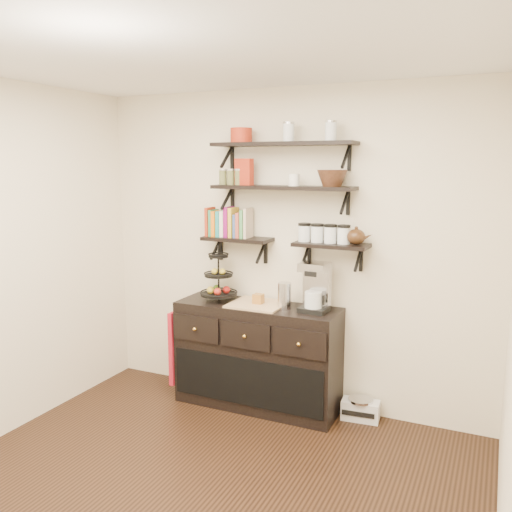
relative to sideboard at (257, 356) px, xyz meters
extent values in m
plane|color=black|center=(0.18, -1.51, -0.45)|extent=(3.50, 3.50, 0.00)
cube|color=white|center=(0.18, -1.51, 2.25)|extent=(3.50, 3.50, 0.02)
cube|color=silver|center=(0.18, 0.24, 0.90)|extent=(3.50, 0.02, 2.70)
cube|color=black|center=(0.18, 0.10, 1.78)|extent=(1.20, 0.27, 0.03)
cube|color=black|center=(-0.34, 0.22, 1.67)|extent=(0.02, 0.03, 0.20)
cube|color=black|center=(0.70, 0.22, 1.67)|extent=(0.02, 0.03, 0.20)
cube|color=black|center=(0.18, 0.10, 1.43)|extent=(1.20, 0.27, 0.03)
cube|color=black|center=(-0.34, 0.22, 1.32)|extent=(0.02, 0.03, 0.20)
cube|color=black|center=(0.70, 0.22, 1.32)|extent=(0.02, 0.03, 0.20)
cube|color=black|center=(-0.24, 0.11, 0.98)|extent=(0.60, 0.25, 0.03)
cube|color=black|center=(-0.46, 0.22, 0.87)|extent=(0.02, 0.03, 0.20)
cube|color=black|center=(-0.02, 0.22, 0.87)|extent=(0.03, 0.03, 0.20)
cube|color=black|center=(0.60, 0.11, 0.98)|extent=(0.60, 0.25, 0.03)
cube|color=black|center=(0.38, 0.22, 0.87)|extent=(0.03, 0.03, 0.20)
cube|color=black|center=(0.82, 0.22, 0.87)|extent=(0.02, 0.03, 0.20)
cube|color=#A42D14|center=(-0.50, 0.12, 1.10)|extent=(0.02, 0.15, 0.20)
cube|color=#29784D|center=(-0.47, 0.12, 1.12)|extent=(0.03, 0.15, 0.24)
cube|color=orange|center=(-0.43, 0.12, 1.10)|extent=(0.04, 0.15, 0.21)
cube|color=teal|center=(-0.39, 0.12, 1.12)|extent=(0.03, 0.15, 0.25)
cube|color=#ECE8C8|center=(-0.36, 0.12, 1.11)|extent=(0.03, 0.15, 0.22)
cube|color=#830F62|center=(-0.32, 0.12, 1.13)|extent=(0.04, 0.15, 0.26)
cube|color=gold|center=(-0.28, 0.12, 1.11)|extent=(0.03, 0.15, 0.23)
cube|color=#364E89|center=(-0.25, 0.12, 1.10)|extent=(0.03, 0.15, 0.20)
cube|color=#AC4638|center=(-0.20, 0.12, 1.12)|extent=(0.04, 0.15, 0.24)
cube|color=#458A4E|center=(-0.17, 0.12, 1.10)|extent=(0.03, 0.15, 0.21)
cube|color=#C0A991|center=(-0.13, 0.12, 1.12)|extent=(0.03, 0.15, 0.25)
cylinder|color=silver|center=(0.37, 0.12, 1.06)|extent=(0.10, 0.10, 0.13)
cylinder|color=silver|center=(0.48, 0.12, 1.06)|extent=(0.10, 0.10, 0.13)
cylinder|color=silver|center=(0.59, 0.12, 1.06)|extent=(0.10, 0.10, 0.13)
cylinder|color=silver|center=(0.70, 0.12, 1.06)|extent=(0.10, 0.10, 0.13)
cube|color=black|center=(0.00, 0.00, 0.00)|extent=(1.40, 0.45, 0.90)
cube|color=tan|center=(0.00, 0.00, 0.46)|extent=(0.45, 0.41, 0.02)
sphere|color=gold|center=(-0.47, -0.25, 0.25)|extent=(0.04, 0.04, 0.04)
sphere|color=gold|center=(0.00, -0.25, 0.25)|extent=(0.04, 0.04, 0.04)
sphere|color=gold|center=(0.47, -0.25, 0.25)|extent=(0.04, 0.04, 0.04)
cylinder|color=black|center=(-0.37, 0.00, 0.68)|extent=(0.01, 0.01, 0.47)
cylinder|color=black|center=(-0.37, 0.00, 0.50)|extent=(0.32, 0.32, 0.01)
cylinder|color=black|center=(-0.37, 0.00, 0.67)|extent=(0.24, 0.24, 0.02)
cylinder|color=black|center=(-0.37, 0.00, 0.84)|extent=(0.17, 0.17, 0.02)
sphere|color=#B21914|center=(-0.32, 0.04, 0.54)|extent=(0.07, 0.07, 0.07)
sphere|color=gold|center=(-0.41, 0.00, 0.70)|extent=(0.06, 0.06, 0.06)
cube|color=#9A6123|center=(0.01, 0.00, 0.50)|extent=(0.08, 0.08, 0.08)
cube|color=black|center=(0.50, 0.00, 0.47)|extent=(0.23, 0.21, 0.04)
cube|color=silver|center=(0.50, 0.07, 0.64)|extent=(0.22, 0.09, 0.34)
cube|color=silver|center=(0.50, 0.00, 0.82)|extent=(0.23, 0.21, 0.07)
cylinder|color=silver|center=(0.50, -0.02, 0.55)|extent=(0.15, 0.15, 0.13)
cylinder|color=silver|center=(0.25, -0.02, 0.56)|extent=(0.11, 0.11, 0.22)
cube|color=#A51129|center=(-0.73, -0.10, 0.02)|extent=(0.04, 0.28, 0.66)
cube|color=silver|center=(0.88, 0.11, -0.37)|extent=(0.32, 0.18, 0.16)
cylinder|color=silver|center=(0.88, 0.11, -0.28)|extent=(0.22, 0.22, 0.02)
cube|color=black|center=(0.88, 0.03, -0.37)|extent=(0.26, 0.03, 0.04)
cube|color=#9D2611|center=(-0.17, 0.10, 1.56)|extent=(0.17, 0.09, 0.22)
cylinder|color=white|center=(0.28, 0.10, 1.50)|extent=(0.09, 0.09, 0.10)
cylinder|color=#9D2611|center=(-0.20, 0.10, 1.86)|extent=(0.18, 0.18, 0.12)
camera|label=1|loc=(1.84, -4.03, 1.62)|focal=38.00mm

